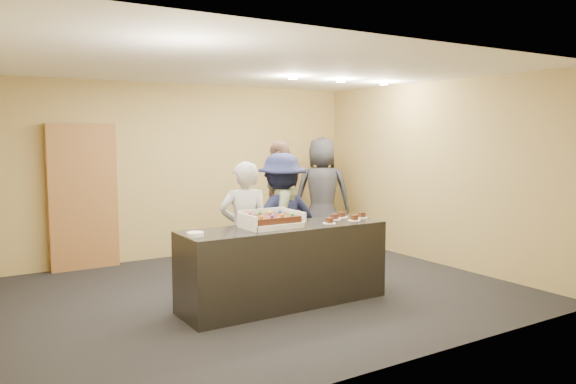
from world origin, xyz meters
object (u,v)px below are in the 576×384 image
object	(u,v)px
storage_cabinet	(83,197)
cake_box	(271,223)
sheet_cake	(272,219)
person_brown_extra	(281,206)
serving_counter	(284,265)
person_server_grey	(245,230)
person_sage_man	(276,220)
person_dark_suit	(322,194)
plate_stack	(195,234)
person_navy_man	(282,220)

from	to	relation	value
storage_cabinet	cake_box	size ratio (longest dim) A/B	3.26
sheet_cake	person_brown_extra	world-z (taller)	person_brown_extra
serving_counter	storage_cabinet	world-z (taller)	storage_cabinet
storage_cabinet	person_server_grey	world-z (taller)	storage_cabinet
cake_box	person_sage_man	xyz separation A→B (m)	(0.50, 0.72, -0.11)
sheet_cake	person_dark_suit	world-z (taller)	person_dark_suit
serving_counter	person_dark_suit	bearing A→B (deg)	46.67
plate_stack	person_brown_extra	bearing A→B (deg)	37.30
plate_stack	person_server_grey	distance (m)	0.98
person_sage_man	plate_stack	bearing A→B (deg)	6.73
serving_counter	storage_cabinet	xyz separation A→B (m)	(-1.52, 2.98, 0.59)
plate_stack	sheet_cake	bearing A→B (deg)	3.03
person_sage_man	person_navy_man	world-z (taller)	person_navy_man
person_server_grey	person_sage_man	world-z (taller)	person_sage_man
person_sage_man	person_brown_extra	distance (m)	0.83
person_server_grey	cake_box	bearing A→B (deg)	121.25
person_brown_extra	serving_counter	bearing A→B (deg)	13.65
cake_box	sheet_cake	size ratio (longest dim) A/B	1.17
plate_stack	person_sage_man	distance (m)	1.64
storage_cabinet	person_server_grey	bearing A→B (deg)	-63.57
person_server_grey	person_dark_suit	bearing A→B (deg)	-125.67
cake_box	person_navy_man	bearing A→B (deg)	49.87
person_navy_man	person_brown_extra	distance (m)	0.85
sheet_cake	person_server_grey	xyz separation A→B (m)	(-0.10, 0.45, -0.19)
sheet_cake	person_brown_extra	bearing A→B (deg)	55.05
person_brown_extra	person_navy_man	bearing A→B (deg)	13.29
cake_box	person_sage_man	distance (m)	0.88
storage_cabinet	person_sage_man	world-z (taller)	storage_cabinet
serving_counter	person_sage_man	world-z (taller)	person_sage_man
cake_box	person_brown_extra	size ratio (longest dim) A/B	0.35
person_navy_man	person_brown_extra	size ratio (longest dim) A/B	0.92
plate_stack	person_server_grey	bearing A→B (deg)	31.03
cake_box	plate_stack	bearing A→B (deg)	-175.54
cake_box	sheet_cake	distance (m)	0.06
person_dark_suit	person_sage_man	bearing A→B (deg)	74.32
sheet_cake	plate_stack	size ratio (longest dim) A/B	3.11
storage_cabinet	person_dark_suit	size ratio (longest dim) A/B	1.10
person_sage_man	person_navy_man	xyz separation A→B (m)	(0.05, -0.06, 0.01)
person_sage_man	person_navy_man	size ratio (longest dim) A/B	0.99
person_server_grey	person_sage_man	size ratio (longest dim) A/B	0.97
sheet_cake	plate_stack	world-z (taller)	sheet_cake
serving_counter	sheet_cake	world-z (taller)	sheet_cake
plate_stack	person_brown_extra	xyz separation A→B (m)	(1.92, 1.46, -0.00)
storage_cabinet	serving_counter	bearing A→B (deg)	-62.92
person_navy_man	serving_counter	bearing A→B (deg)	64.78
person_navy_man	person_brown_extra	world-z (taller)	person_brown_extra
cake_box	person_server_grey	bearing A→B (deg)	103.56
plate_stack	person_navy_man	size ratio (longest dim) A/B	0.10
serving_counter	person_brown_extra	xyz separation A→B (m)	(0.82, 1.41, 0.47)
serving_counter	person_navy_man	size ratio (longest dim) A/B	1.42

